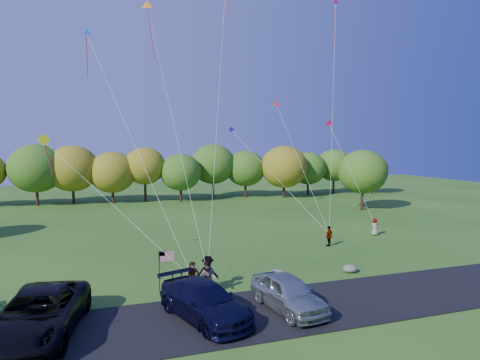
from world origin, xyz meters
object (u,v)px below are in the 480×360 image
object	(u,v)px
minivan_silver	(288,293)
flyer_d	(329,236)
minivan_dark	(38,314)
flyer_a	(193,279)
flyer_b	(208,278)
minivan_navy	(204,301)
flyer_e	(375,227)
flyer_c	(208,273)

from	to	relation	value
minivan_silver	flyer_d	size ratio (longest dim) A/B	3.04
minivan_dark	minivan_silver	bearing A→B (deg)	6.69
flyer_a	flyer_b	world-z (taller)	flyer_a
flyer_b	minivan_navy	bearing A→B (deg)	-73.70
flyer_b	flyer_d	xyz separation A→B (m)	(11.95, 7.57, -0.10)
minivan_dark	minivan_silver	size ratio (longest dim) A/B	1.39
flyer_b	minivan_dark	bearing A→B (deg)	-128.20
flyer_e	flyer_d	bearing A→B (deg)	44.58
minivan_navy	flyer_c	bearing A→B (deg)	55.20
minivan_navy	flyer_b	distance (m)	3.35
flyer_b	flyer_d	world-z (taller)	flyer_b
flyer_a	flyer_e	distance (m)	21.18
flyer_c	flyer_e	bearing A→B (deg)	-121.46
minivan_silver	flyer_b	size ratio (longest dim) A/B	2.73
flyer_e	minivan_dark	bearing A→B (deg)	49.74
minivan_dark	flyer_c	bearing A→B (deg)	33.79
flyer_b	flyer_c	size ratio (longest dim) A/B	0.97
minivan_navy	flyer_a	bearing A→B (deg)	69.10
minivan_silver	flyer_e	size ratio (longest dim) A/B	3.20
flyer_d	flyer_e	distance (m)	6.34
flyer_d	flyer_e	xyz separation A→B (m)	(5.95, 2.20, -0.04)
flyer_d	minivan_navy	bearing A→B (deg)	11.73
flyer_a	flyer_d	bearing A→B (deg)	22.68
flyer_b	flyer_e	world-z (taller)	flyer_b
minivan_dark	flyer_d	xyz separation A→B (m)	(20.07, 10.20, -0.20)
flyer_d	flyer_e	world-z (taller)	flyer_d
flyer_a	flyer_e	size ratio (longest dim) A/B	1.23
flyer_b	flyer_e	xyz separation A→B (m)	(17.89, 9.77, -0.13)
flyer_a	minivan_dark	bearing A→B (deg)	-168.85
minivan_navy	minivan_silver	xyz separation A→B (m)	(4.17, -0.26, 0.01)
flyer_b	minivan_silver	bearing A→B (deg)	-13.70
minivan_silver	flyer_a	xyz separation A→B (m)	(-4.01, 3.37, 0.05)
minivan_silver	flyer_c	size ratio (longest dim) A/B	2.63
minivan_navy	flyer_d	xyz separation A→B (m)	(12.96, 10.76, -0.08)
flyer_b	flyer_c	xyz separation A→B (m)	(0.22, 0.90, 0.03)
minivan_navy	flyer_e	size ratio (longest dim) A/B	3.71
flyer_c	flyer_d	world-z (taller)	flyer_c
minivan_silver	flyer_e	world-z (taller)	minivan_silver
flyer_a	flyer_b	size ratio (longest dim) A/B	1.05
minivan_navy	flyer_c	size ratio (longest dim) A/B	3.05
minivan_silver	flyer_b	distance (m)	4.68
flyer_b	flyer_c	world-z (taller)	flyer_c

